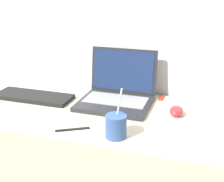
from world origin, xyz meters
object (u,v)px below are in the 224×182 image
Objects in this scene: drink_cup at (116,126)px; usb_stick at (161,98)px; laptop at (118,92)px; pen at (73,129)px; computer_mouse at (176,112)px; external_keyboard at (34,97)px.

usb_stick is at bearing 77.78° from drink_cup.
pen is at bearing -103.52° from laptop.
computer_mouse is at bearing -62.73° from usb_stick.
usb_stick and pen have the same top height.
laptop is at bearing 106.07° from drink_cup.
external_keyboard is 0.40m from pen.
pen is at bearing -144.37° from computer_mouse.
computer_mouse is 0.74× the size of pen.
external_keyboard is (-0.67, -0.01, -0.01)m from computer_mouse.
computer_mouse reaches higher than external_keyboard.
laptop reaches higher than pen.
usb_stick is at bearing 58.45° from pen.
laptop is 0.34m from drink_cup.
computer_mouse is 0.44m from pen.
drink_cup is at bearing 0.30° from pen.
drink_cup reaches higher than pen.
usb_stick is 0.51× the size of pen.
external_keyboard reaches higher than usb_stick.
usb_stick is (0.09, 0.43, -0.04)m from drink_cup.
laptop reaches higher than external_keyboard.
drink_cup is 0.32m from computer_mouse.
laptop reaches higher than drink_cup.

